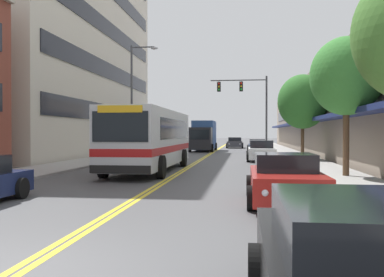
{
  "coord_description": "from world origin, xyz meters",
  "views": [
    {
      "loc": [
        3.18,
        -5.47,
        1.95
      ],
      "look_at": [
        -0.34,
        23.01,
        1.58
      ],
      "focal_mm": 40.0,
      "sensor_mm": 36.0,
      "label": 1
    }
  ],
  "objects_px": {
    "street_tree_right_far": "(303,102)",
    "car_dark_grey_moving_lead": "(235,143)",
    "street_lamp_left_far": "(135,92)",
    "fire_hydrant": "(314,168)",
    "car_silver_parked_left_near": "(161,148)",
    "traffic_signal_mast": "(248,99)",
    "car_slate_blue_parked_right_far": "(257,146)",
    "car_white_parked_right_end": "(261,151)",
    "street_tree_right_mid": "(346,76)",
    "box_truck": "(204,136)",
    "city_bus": "(151,137)",
    "car_red_parked_right_mid": "(285,180)"
  },
  "relations": [
    {
      "from": "car_white_parked_right_end",
      "to": "street_lamp_left_far",
      "type": "height_order",
      "value": "street_lamp_left_far"
    },
    {
      "from": "car_silver_parked_left_near",
      "to": "box_truck",
      "type": "height_order",
      "value": "box_truck"
    },
    {
      "from": "street_lamp_left_far",
      "to": "fire_hydrant",
      "type": "distance_m",
      "value": 18.2
    },
    {
      "from": "street_tree_right_mid",
      "to": "fire_hydrant",
      "type": "height_order",
      "value": "street_tree_right_mid"
    },
    {
      "from": "street_lamp_left_far",
      "to": "box_truck",
      "type": "bearing_deg",
      "value": 75.62
    },
    {
      "from": "street_lamp_left_far",
      "to": "car_slate_blue_parked_right_far",
      "type": "bearing_deg",
      "value": 52.52
    },
    {
      "from": "box_truck",
      "to": "street_tree_right_mid",
      "type": "height_order",
      "value": "street_tree_right_mid"
    },
    {
      "from": "car_slate_blue_parked_right_far",
      "to": "car_red_parked_right_mid",
      "type": "bearing_deg",
      "value": -90.22
    },
    {
      "from": "street_lamp_left_far",
      "to": "street_tree_right_far",
      "type": "xyz_separation_m",
      "value": [
        12.28,
        -0.41,
        -0.85
      ]
    },
    {
      "from": "car_slate_blue_parked_right_far",
      "to": "car_white_parked_right_end",
      "type": "bearing_deg",
      "value": -90.4
    },
    {
      "from": "city_bus",
      "to": "fire_hydrant",
      "type": "bearing_deg",
      "value": -27.76
    },
    {
      "from": "car_dark_grey_moving_lead",
      "to": "fire_hydrant",
      "type": "height_order",
      "value": "car_dark_grey_moving_lead"
    },
    {
      "from": "car_slate_blue_parked_right_far",
      "to": "traffic_signal_mast",
      "type": "xyz_separation_m",
      "value": [
        -0.92,
        -3.1,
        4.52
      ]
    },
    {
      "from": "car_silver_parked_left_near",
      "to": "fire_hydrant",
      "type": "distance_m",
      "value": 22.53
    },
    {
      "from": "fire_hydrant",
      "to": "traffic_signal_mast",
      "type": "bearing_deg",
      "value": 96.05
    },
    {
      "from": "city_bus",
      "to": "car_red_parked_right_mid",
      "type": "distance_m",
      "value": 11.24
    },
    {
      "from": "car_white_parked_right_end",
      "to": "street_tree_right_far",
      "type": "height_order",
      "value": "street_tree_right_far"
    },
    {
      "from": "car_white_parked_right_end",
      "to": "fire_hydrant",
      "type": "bearing_deg",
      "value": -82.62
    },
    {
      "from": "box_truck",
      "to": "street_tree_right_far",
      "type": "bearing_deg",
      "value": -60.63
    },
    {
      "from": "traffic_signal_mast",
      "to": "fire_hydrant",
      "type": "relative_size",
      "value": 8.49
    },
    {
      "from": "car_red_parked_right_mid",
      "to": "box_truck",
      "type": "bearing_deg",
      "value": 99.29
    },
    {
      "from": "car_white_parked_right_end",
      "to": "car_dark_grey_moving_lead",
      "type": "xyz_separation_m",
      "value": [
        -2.42,
        25.67,
        -0.02
      ]
    },
    {
      "from": "street_tree_right_far",
      "to": "street_lamp_left_far",
      "type": "bearing_deg",
      "value": 178.08
    },
    {
      "from": "car_slate_blue_parked_right_far",
      "to": "car_dark_grey_moving_lead",
      "type": "distance_m",
      "value": 12.27
    },
    {
      "from": "car_red_parked_right_mid",
      "to": "street_lamp_left_far",
      "type": "relative_size",
      "value": 0.51
    },
    {
      "from": "car_silver_parked_left_near",
      "to": "car_dark_grey_moving_lead",
      "type": "height_order",
      "value": "car_dark_grey_moving_lead"
    },
    {
      "from": "car_white_parked_right_end",
      "to": "box_truck",
      "type": "xyz_separation_m",
      "value": [
        -5.59,
        16.03,
        0.98
      ]
    },
    {
      "from": "car_dark_grey_moving_lead",
      "to": "fire_hydrant",
      "type": "xyz_separation_m",
      "value": [
        4.04,
        -38.16,
        -0.09
      ]
    },
    {
      "from": "car_slate_blue_parked_right_far",
      "to": "street_tree_right_far",
      "type": "xyz_separation_m",
      "value": [
        2.82,
        -12.75,
        3.55
      ]
    },
    {
      "from": "car_slate_blue_parked_right_far",
      "to": "car_white_parked_right_end",
      "type": "xyz_separation_m",
      "value": [
        -0.09,
        -13.66,
        0.04
      ]
    },
    {
      "from": "car_silver_parked_left_near",
      "to": "box_truck",
      "type": "xyz_separation_m",
      "value": [
        3.04,
        8.46,
        1.06
      ]
    },
    {
      "from": "car_silver_parked_left_near",
      "to": "street_tree_right_far",
      "type": "bearing_deg",
      "value": -29.98
    },
    {
      "from": "car_red_parked_right_mid",
      "to": "traffic_signal_mast",
      "type": "xyz_separation_m",
      "value": [
        -0.8,
        28.55,
        4.51
      ]
    },
    {
      "from": "car_silver_parked_left_near",
      "to": "car_white_parked_right_end",
      "type": "bearing_deg",
      "value": -41.24
    },
    {
      "from": "street_tree_right_far",
      "to": "car_dark_grey_moving_lead",
      "type": "bearing_deg",
      "value": 102.17
    },
    {
      "from": "street_tree_right_mid",
      "to": "box_truck",
      "type": "bearing_deg",
      "value": 107.85
    },
    {
      "from": "box_truck",
      "to": "street_lamp_left_far",
      "type": "relative_size",
      "value": 0.9
    },
    {
      "from": "city_bus",
      "to": "car_white_parked_right_end",
      "type": "height_order",
      "value": "city_bus"
    },
    {
      "from": "car_dark_grey_moving_lead",
      "to": "city_bus",
      "type": "bearing_deg",
      "value": -95.9
    },
    {
      "from": "car_dark_grey_moving_lead",
      "to": "car_white_parked_right_end",
      "type": "bearing_deg",
      "value": -84.61
    },
    {
      "from": "car_silver_parked_left_near",
      "to": "street_tree_right_mid",
      "type": "bearing_deg",
      "value": -57.8
    },
    {
      "from": "traffic_signal_mast",
      "to": "street_tree_right_mid",
      "type": "xyz_separation_m",
      "value": [
        3.99,
        -21.72,
        -0.77
      ]
    },
    {
      "from": "car_silver_parked_left_near",
      "to": "car_slate_blue_parked_right_far",
      "type": "bearing_deg",
      "value": 34.87
    },
    {
      "from": "city_bus",
      "to": "traffic_signal_mast",
      "type": "relative_size",
      "value": 1.5
    },
    {
      "from": "car_white_parked_right_end",
      "to": "box_truck",
      "type": "relative_size",
      "value": 0.59
    },
    {
      "from": "box_truck",
      "to": "car_silver_parked_left_near",
      "type": "bearing_deg",
      "value": -109.79
    },
    {
      "from": "street_lamp_left_far",
      "to": "traffic_signal_mast",
      "type": "bearing_deg",
      "value": 47.25
    },
    {
      "from": "traffic_signal_mast",
      "to": "street_lamp_left_far",
      "type": "relative_size",
      "value": 0.85
    },
    {
      "from": "car_silver_parked_left_near",
      "to": "street_lamp_left_far",
      "type": "relative_size",
      "value": 0.56
    },
    {
      "from": "box_truck",
      "to": "street_lamp_left_far",
      "type": "bearing_deg",
      "value": -104.38
    }
  ]
}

